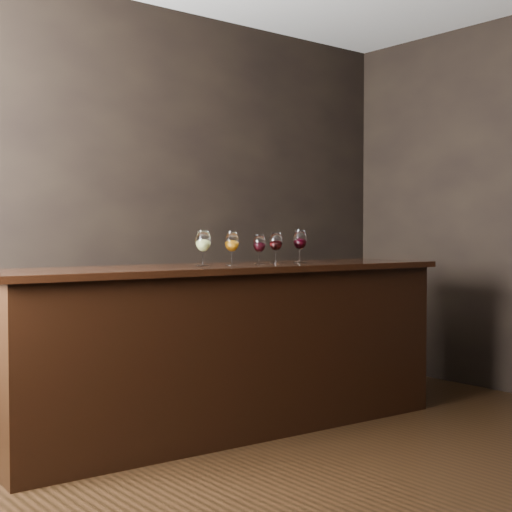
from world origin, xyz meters
TOP-DOWN VIEW (x-y plane):
  - ground at (0.00, 0.00)m, footprint 5.00×5.00m
  - room_shell at (-0.23, 0.11)m, footprint 5.02×4.52m
  - bar_counter at (0.25, 1.26)m, footprint 2.80×0.82m
  - bar_top at (0.25, 1.26)m, footprint 2.90×0.89m
  - back_bar_shelf at (-0.22, 2.03)m, footprint 2.27×0.40m
  - glass_white at (0.07, 1.28)m, footprint 0.09×0.09m
  - glass_amber at (0.27, 1.26)m, footprint 0.09×0.09m
  - glass_red_a at (0.46, 1.24)m, footprint 0.08×0.08m
  - glass_red_b at (0.64, 1.29)m, footprint 0.08×0.08m
  - glass_red_c at (0.82, 1.26)m, footprint 0.09×0.09m

SIDE VIEW (x-z plane):
  - ground at x=0.00m, z-range 0.00..0.00m
  - back_bar_shelf at x=-0.22m, z-range 0.00..0.82m
  - bar_counter at x=0.25m, z-range 0.00..0.97m
  - bar_top at x=0.25m, z-range 0.97..1.00m
  - glass_red_a at x=0.46m, z-range 1.04..1.22m
  - glass_red_b at x=0.64m, z-range 1.04..1.24m
  - glass_amber at x=0.27m, z-range 1.04..1.24m
  - glass_white at x=0.07m, z-range 1.04..1.25m
  - glass_red_c at x=0.82m, z-range 1.04..1.25m
  - room_shell at x=-0.23m, z-range 0.40..3.21m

